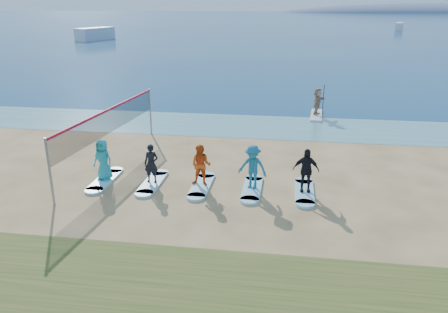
# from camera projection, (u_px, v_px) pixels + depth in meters

# --- Properties ---
(ground) EXTENTS (600.00, 600.00, 0.00)m
(ground) POSITION_uv_depth(u_px,v_px,m) (227.00, 205.00, 15.56)
(ground) COLOR tan
(ground) RESTS_ON ground
(shallow_water) EXTENTS (600.00, 600.00, 0.00)m
(shallow_water) POSITION_uv_depth(u_px,v_px,m) (252.00, 126.00, 25.34)
(shallow_water) COLOR teal
(shallow_water) RESTS_ON ground
(ocean) EXTENTS (600.00, 600.00, 0.00)m
(ocean) POSITION_uv_depth(u_px,v_px,m) (286.00, 20.00, 164.65)
(ocean) COLOR navy
(ocean) RESTS_ON ground
(island_ridge) EXTENTS (220.00, 56.00, 18.00)m
(island_ridge) POSITION_uv_depth(u_px,v_px,m) (437.00, 12.00, 281.99)
(island_ridge) COLOR slate
(island_ridge) RESTS_ON ground
(volleyball_net) EXTENTS (0.88, 9.06, 2.50)m
(volleyball_net) POSITION_uv_depth(u_px,v_px,m) (110.00, 121.00, 19.03)
(volleyball_net) COLOR gray
(volleyball_net) RESTS_ON ground
(paddleboard) EXTENTS (0.93, 3.05, 0.12)m
(paddleboard) POSITION_uv_depth(u_px,v_px,m) (316.00, 115.00, 27.52)
(paddleboard) COLOR silver
(paddleboard) RESTS_ON ground
(paddleboarder) EXTENTS (1.01, 1.61, 1.66)m
(paddleboarder) POSITION_uv_depth(u_px,v_px,m) (317.00, 101.00, 27.22)
(paddleboarder) COLOR tan
(paddleboarder) RESTS_ON paddleboard
(boat_offshore_a) EXTENTS (5.11, 8.49, 2.20)m
(boat_offshore_a) POSITION_uv_depth(u_px,v_px,m) (96.00, 40.00, 82.00)
(boat_offshore_a) COLOR silver
(boat_offshore_a) RESTS_ON ground
(boat_offshore_b) EXTENTS (3.31, 6.98, 1.80)m
(boat_offshore_b) POSITION_uv_depth(u_px,v_px,m) (399.00, 30.00, 109.91)
(boat_offshore_b) COLOR silver
(boat_offshore_b) RESTS_ON ground
(surfboard_0) EXTENTS (0.70, 2.20, 0.09)m
(surfboard_0) POSITION_uv_depth(u_px,v_px,m) (105.00, 180.00, 17.59)
(surfboard_0) COLOR #9AE1EF
(surfboard_0) RESTS_ON ground
(student_0) EXTENTS (0.91, 0.69, 1.66)m
(student_0) POSITION_uv_depth(u_px,v_px,m) (103.00, 160.00, 17.30)
(student_0) COLOR teal
(student_0) RESTS_ON surfboard_0
(surfboard_1) EXTENTS (0.70, 2.20, 0.09)m
(surfboard_1) POSITION_uv_depth(u_px,v_px,m) (152.00, 183.00, 17.32)
(surfboard_1) COLOR #9AE1EF
(surfboard_1) RESTS_ON ground
(student_1) EXTENTS (0.57, 0.38, 1.54)m
(student_1) POSITION_uv_depth(u_px,v_px,m) (151.00, 164.00, 17.04)
(student_1) COLOR black
(student_1) RESTS_ON surfboard_1
(surfboard_2) EXTENTS (0.70, 2.20, 0.09)m
(surfboard_2) POSITION_uv_depth(u_px,v_px,m) (201.00, 186.00, 17.04)
(surfboard_2) COLOR #9AE1EF
(surfboard_2) RESTS_ON ground
(student_2) EXTENTS (0.84, 0.68, 1.62)m
(student_2) POSITION_uv_depth(u_px,v_px,m) (201.00, 165.00, 16.76)
(student_2) COLOR #D94F16
(student_2) RESTS_ON surfboard_2
(surfboard_3) EXTENTS (0.70, 2.20, 0.09)m
(surfboard_3) POSITION_uv_depth(u_px,v_px,m) (252.00, 189.00, 16.77)
(surfboard_3) COLOR #9AE1EF
(surfboard_3) RESTS_ON ground
(student_3) EXTENTS (1.23, 0.89, 1.71)m
(student_3) POSITION_uv_depth(u_px,v_px,m) (253.00, 167.00, 16.47)
(student_3) COLOR #1C6C89
(student_3) RESTS_ON surfboard_3
(surfboard_4) EXTENTS (0.70, 2.20, 0.09)m
(surfboard_4) POSITION_uv_depth(u_px,v_px,m) (304.00, 192.00, 16.50)
(surfboard_4) COLOR #9AE1EF
(surfboard_4) RESTS_ON ground
(student_4) EXTENTS (0.98, 0.42, 1.67)m
(student_4) POSITION_uv_depth(u_px,v_px,m) (306.00, 170.00, 16.20)
(student_4) COLOR black
(student_4) RESTS_ON surfboard_4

